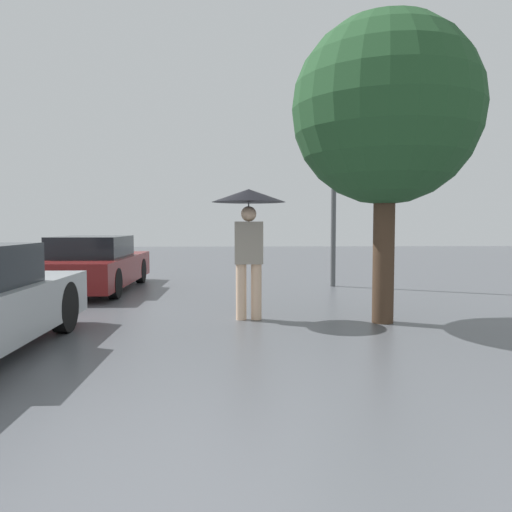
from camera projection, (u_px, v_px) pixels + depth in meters
name	position (u px, v px, depth m)	size (l,w,h in m)	color
pedestrian	(249.00, 217.00, 7.42)	(1.10, 1.10, 1.96)	beige
parked_car_farthest	(95.00, 265.00, 10.85)	(1.64, 4.30, 1.18)	maroon
tree	(386.00, 112.00, 7.10)	(2.69, 2.69, 4.41)	#473323
street_lamp	(334.00, 161.00, 11.39)	(0.24, 0.24, 5.07)	#515456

